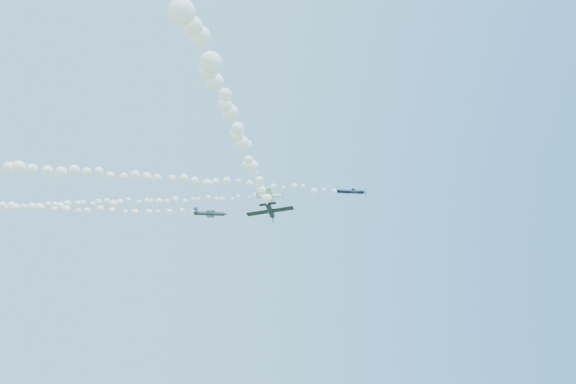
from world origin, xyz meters
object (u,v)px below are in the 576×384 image
object	(u,v)px
plane_white	(269,196)
plane_navy	(350,192)
plane_grey	(210,214)
plane_black	(270,210)

from	to	relation	value
plane_white	plane_navy	xyz separation A→B (m)	(15.71, -14.29, -2.33)
plane_grey	plane_black	distance (m)	30.32
plane_white	plane_navy	distance (m)	21.36
plane_grey	plane_white	bearing A→B (deg)	14.66
plane_navy	plane_grey	xyz separation A→B (m)	(-30.36, 12.50, -4.21)
plane_white	plane_black	bearing A→B (deg)	-81.47
plane_navy	plane_black	world-z (taller)	plane_navy
plane_navy	plane_grey	bearing A→B (deg)	161.47
plane_white	plane_grey	bearing A→B (deg)	-150.93
plane_grey	plane_black	xyz separation A→B (m)	(7.34, -28.43, -7.56)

